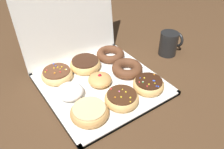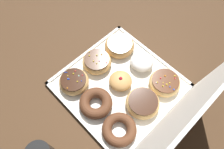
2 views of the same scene
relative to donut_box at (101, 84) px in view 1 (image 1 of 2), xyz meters
The scene contains 13 objects.
ground_plane 0.01m from the donut_box, ahead, with size 3.00×3.00×0.00m, color #4C331E.
donut_box is the anchor object (origin of this frame).
box_lid_open 0.31m from the donut_box, 90.00° to the left, with size 0.40×0.41×0.01m, color white.
glazed_ring_donut_0 0.17m from the donut_box, 135.33° to the right, with size 0.12×0.12×0.04m.
sprinkle_donut_1 0.13m from the donut_box, 88.23° to the right, with size 0.11×0.11×0.04m.
sprinkle_donut_2 0.17m from the donut_box, 44.94° to the right, with size 0.11×0.11×0.04m.
powdered_filled_donut_3 0.13m from the donut_box, behind, with size 0.09×0.09×0.05m.
jelly_filled_donut_4 0.03m from the donut_box, 151.89° to the left, with size 0.09×0.09×0.05m.
chocolate_cake_ring_donut_5 0.12m from the donut_box, ahead, with size 0.12×0.12×0.04m.
sprinkle_donut_6 0.17m from the donut_box, 134.94° to the left, with size 0.12×0.12×0.04m.
chocolate_frosted_donut_7 0.12m from the donut_box, 88.67° to the left, with size 0.12×0.12×0.04m.
chocolate_cake_ring_donut_8 0.18m from the donut_box, 44.61° to the left, with size 0.12×0.12×0.03m.
coffee_mug 0.37m from the donut_box, ahead, with size 0.10×0.08×0.10m.
Camera 1 is at (-0.34, -0.56, 0.55)m, focal length 37.22 mm.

